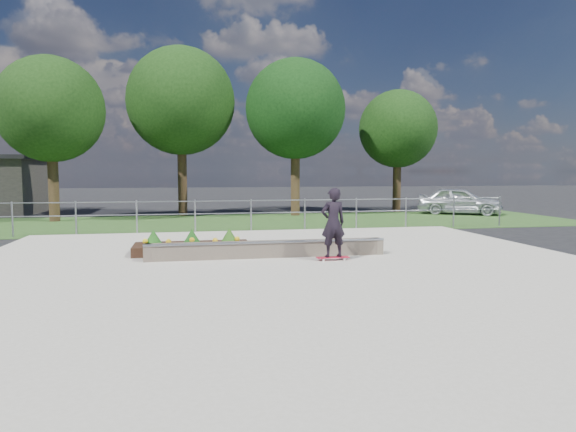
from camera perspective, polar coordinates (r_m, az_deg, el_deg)
The scene contains 12 objects.
ground at distance 11.39m, azimuth 0.46°, elevation -6.19°, with size 120.00×120.00×0.00m, color black.
grass_verge at distance 22.17m, azimuth -5.21°, elevation -0.71°, with size 30.00×8.00×0.02m, color #27481D.
concrete_slab at distance 11.38m, azimuth 0.46°, elevation -6.04°, with size 15.00×15.00×0.06m, color #ABA698.
fence at distance 18.64m, azimuth -4.13°, elevation 0.56°, with size 20.06×0.06×1.20m.
tree_far_left at distance 24.78m, azimuth -24.89°, elevation 10.67°, with size 4.55×4.55×7.15m.
tree_mid_left at distance 26.17m, azimuth -11.80°, elevation 12.36°, with size 5.25×5.25×8.25m.
tree_mid_right at distance 25.67m, azimuth 0.82°, elevation 11.76°, with size 4.90×4.90×7.70m.
tree_far_right at distance 28.82m, azimuth 12.11°, elevation 9.40°, with size 4.20×4.20×6.60m.
grind_ledge at distance 12.89m, azimuth -2.30°, elevation -3.69°, with size 6.00×0.44×0.43m.
planter_bed at distance 13.81m, azimuth -10.61°, elevation -3.27°, with size 3.00×1.20×0.61m.
skateboarder at distance 12.38m, azimuth 5.03°, elevation -0.77°, with size 0.80×0.46×1.75m.
parked_car at distance 27.61m, azimuth 18.55°, elevation 1.61°, with size 1.65×4.11×1.40m, color silver.
Camera 1 is at (-2.22, -10.95, 2.21)m, focal length 32.00 mm.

